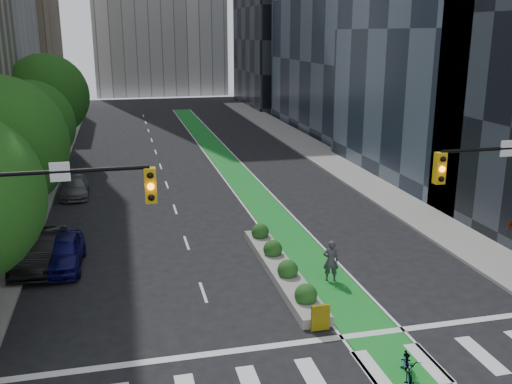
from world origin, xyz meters
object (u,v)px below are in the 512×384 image
parked_car_left_near (63,252)px  parked_car_left_mid (39,250)px  parked_car_left_far (75,187)px  cyclist (331,261)px  median_planter (281,267)px  bicycle (408,366)px

parked_car_left_near → parked_car_left_mid: parked_car_left_mid is taller
parked_car_left_far → parked_car_left_near: bearing=-89.7°
cyclist → parked_car_left_mid: size_ratio=0.38×
parked_car_left_near → parked_car_left_mid: bearing=166.1°
parked_car_left_near → median_planter: bearing=-15.9°
bicycle → parked_car_left_near: (-11.28, 11.89, 0.27)m
median_planter → cyclist: bearing=-30.7°
median_planter → parked_car_left_near: parked_car_left_near is taller
cyclist → parked_car_left_near: 12.32m
parked_car_left_near → parked_car_left_far: bearing=93.3°
parked_car_left_near → parked_car_left_far: parked_car_left_near is taller
parked_car_left_mid → parked_car_left_far: size_ratio=1.16×
median_planter → parked_car_left_far: 18.44m
parked_car_left_near → bicycle: bearing=-44.4°
parked_car_left_far → bicycle: bearing=-65.6°
cyclist → parked_car_left_near: cyclist is taller
cyclist → parked_car_left_near: size_ratio=0.42×
median_planter → parked_car_left_near: size_ratio=2.29×
bicycle → parked_car_left_far: bearing=138.2°
parked_car_left_mid → parked_car_left_far: 12.16m
cyclist → bicycle: bearing=101.6°
cyclist → parked_car_left_mid: bearing=-6.2°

